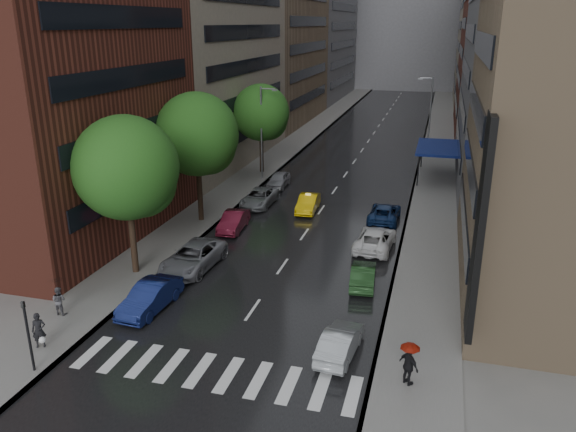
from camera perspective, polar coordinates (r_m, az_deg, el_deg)
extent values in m
plane|color=gray|center=(28.07, -6.30, -13.23)|extent=(220.00, 220.00, 0.00)
cube|color=black|center=(74.04, 7.97, 7.27)|extent=(14.00, 140.00, 0.01)
cube|color=gray|center=(75.66, 1.15, 7.76)|extent=(4.00, 140.00, 0.15)
cube|color=gray|center=(73.46, 14.99, 6.77)|extent=(4.00, 140.00, 0.15)
cube|color=silver|center=(29.20, -19.31, -12.90)|extent=(0.55, 2.80, 0.01)
cube|color=silver|center=(28.49, -16.91, -13.47)|extent=(0.55, 2.80, 0.01)
cube|color=silver|center=(27.84, -14.38, -14.05)|extent=(0.55, 2.80, 0.01)
cube|color=silver|center=(27.24, -11.73, -14.63)|extent=(0.55, 2.80, 0.01)
cube|color=silver|center=(26.71, -8.94, -15.19)|extent=(0.55, 2.80, 0.01)
cube|color=silver|center=(26.24, -6.04, -15.75)|extent=(0.55, 2.80, 0.01)
cube|color=silver|center=(25.83, -3.02, -16.28)|extent=(0.55, 2.80, 0.01)
cube|color=silver|center=(25.50, 0.10, -16.78)|extent=(0.55, 2.80, 0.01)
cube|color=silver|center=(25.24, 3.32, -17.25)|extent=(0.55, 2.80, 0.01)
cube|color=silver|center=(25.06, 6.60, -17.67)|extent=(0.55, 2.80, 0.01)
cube|color=maroon|center=(41.68, -20.83, 15.22)|extent=(8.00, 20.00, 26.00)
cube|color=gray|center=(62.79, -7.81, 20.80)|extent=(8.00, 28.00, 34.00)
cube|color=#937A5B|center=(89.35, -0.39, 16.57)|extent=(8.00, 28.00, 22.00)
cube|color=slate|center=(118.49, 3.80, 21.02)|extent=(8.00, 32.00, 38.00)
cube|color=#937A5B|center=(34.45, 26.42, 17.30)|extent=(8.00, 20.00, 30.00)
cube|color=slate|center=(58.31, 21.84, 14.89)|extent=(8.00, 28.00, 24.00)
cube|color=gray|center=(116.09, 19.13, 17.64)|extent=(8.00, 32.00, 28.00)
cube|color=black|center=(25.47, 18.87, -1.37)|extent=(0.30, 2.20, 10.00)
cube|color=slate|center=(140.24, 12.25, 19.13)|extent=(40.00, 14.00, 32.00)
cylinder|color=#382619|center=(35.72, -15.53, -1.64)|extent=(0.40, 0.40, 5.47)
sphere|color=#1E5116|center=(34.53, -16.13, 4.73)|extent=(6.25, 6.25, 6.25)
cylinder|color=#382619|center=(44.23, -8.96, 2.89)|extent=(0.40, 0.40, 5.56)
sphere|color=#1E5116|center=(43.27, -9.25, 8.20)|extent=(6.36, 6.36, 6.36)
cylinder|color=#382619|center=(58.50, -2.71, 6.80)|extent=(0.40, 0.40, 5.03)
sphere|color=#1E5116|center=(57.82, -2.77, 10.46)|extent=(5.75, 5.75, 5.75)
imported|color=#E1B40B|center=(46.68, 2.05, 1.31)|extent=(1.70, 4.32, 1.40)
imported|color=#111B51|center=(31.81, -13.83, -8.00)|extent=(1.93, 4.75, 1.53)
imported|color=slate|center=(36.33, -9.60, -4.14)|extent=(2.97, 5.84, 1.58)
imported|color=#5A1222|center=(42.60, -5.55, -0.53)|extent=(1.77, 4.39, 1.42)
imported|color=slate|center=(48.22, -2.93, 1.88)|extent=(2.39, 5.07, 1.40)
imported|color=gray|center=(53.67, -0.96, 3.70)|extent=(1.75, 4.15, 1.40)
imported|color=#9EA3A7|center=(27.20, 5.30, -12.65)|extent=(1.81, 4.24, 1.36)
imported|color=#1D3F1C|center=(34.01, 7.65, -5.94)|extent=(1.74, 4.13, 1.33)
imported|color=white|center=(39.38, 8.86, -2.33)|extent=(2.72, 5.36, 1.45)
imported|color=navy|center=(45.03, 9.77, 0.33)|extent=(2.33, 4.94, 1.36)
imported|color=black|center=(29.81, -23.99, -10.57)|extent=(0.77, 0.68, 1.76)
sphere|color=white|center=(29.83, -23.69, -11.45)|extent=(0.32, 0.32, 0.32)
imported|color=#555459|center=(32.55, -22.25, -7.96)|extent=(0.76, 0.59, 1.57)
imported|color=black|center=(32.19, -22.44, -6.58)|extent=(0.96, 0.98, 0.88)
imported|color=black|center=(25.34, 12.17, -14.66)|extent=(1.09, 1.04, 1.81)
imported|color=#A01D0C|center=(24.94, 12.29, -13.23)|extent=(0.82, 0.82, 0.72)
cylinder|color=black|center=(27.76, -24.81, -11.27)|extent=(0.12, 0.12, 3.20)
imported|color=black|center=(27.12, -25.22, -8.69)|extent=(0.18, 0.15, 0.90)
cylinder|color=gray|center=(55.59, -2.72, 8.40)|extent=(0.18, 0.18, 9.00)
cube|color=gray|center=(54.55, -1.36, 12.67)|extent=(0.50, 0.22, 0.16)
cylinder|color=gray|center=(67.74, 14.22, 9.78)|extent=(0.18, 0.18, 9.00)
cube|color=gray|center=(67.27, 13.29, 13.40)|extent=(0.50, 0.22, 0.16)
cube|color=navy|center=(58.15, 14.97, 6.74)|extent=(4.00, 8.00, 0.25)
cylinder|color=black|center=(54.81, 13.08, 4.55)|extent=(0.12, 0.12, 3.00)
cylinder|color=black|center=(62.21, 13.44, 6.23)|extent=(0.12, 0.12, 3.00)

